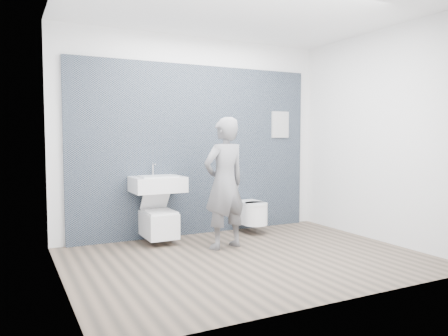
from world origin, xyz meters
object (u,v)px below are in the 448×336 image
toilet_square (159,222)px  visitor (225,183)px  washbasin (158,184)px  toilet_rounded (252,213)px

toilet_square → visitor: size_ratio=0.41×
washbasin → toilet_square: washbasin is taller
toilet_square → visitor: bearing=-43.7°
washbasin → toilet_square: (0.00, -0.03, -0.51)m
visitor → washbasin: bearing=-55.3°
washbasin → toilet_rounded: size_ratio=1.14×
toilet_square → toilet_rounded: (1.40, -0.02, 0.02)m
washbasin → toilet_rounded: 1.48m
toilet_square → visitor: 1.05m
washbasin → visitor: visitor is taller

